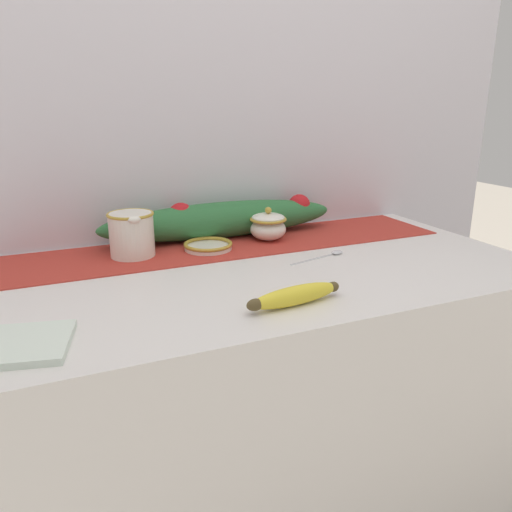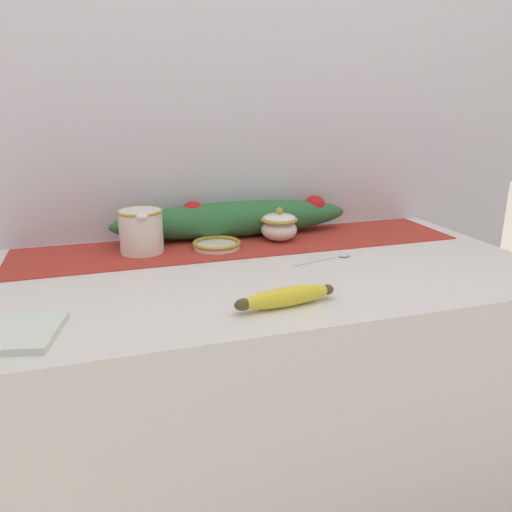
{
  "view_description": "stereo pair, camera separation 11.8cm",
  "coord_description": "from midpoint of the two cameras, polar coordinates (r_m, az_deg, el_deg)",
  "views": [
    {
      "loc": [
        -0.49,
        -1.09,
        1.27
      ],
      "look_at": [
        -0.04,
        -0.05,
        0.91
      ],
      "focal_mm": 35.0,
      "sensor_mm": 36.0,
      "label": 1
    },
    {
      "loc": [
        -0.38,
        -1.13,
        1.27
      ],
      "look_at": [
        -0.04,
        -0.05,
        0.91
      ],
      "focal_mm": 35.0,
      "sensor_mm": 36.0,
      "label": 2
    }
  ],
  "objects": [
    {
      "name": "countertop",
      "position": [
        1.46,
        -1.73,
        -17.54
      ],
      "size": [
        1.39,
        0.73,
        0.86
      ],
      "primitive_type": "cube",
      "color": "silver",
      "rests_on": "ground_plane"
    },
    {
      "name": "spoon",
      "position": [
        1.36,
        6.34,
        0.24
      ],
      "size": [
        0.18,
        0.06,
        0.01
      ],
      "rotation": [
        0.0,
        0.0,
        0.25
      ],
      "color": "silver",
      "rests_on": "countertop"
    },
    {
      "name": "small_dish",
      "position": [
        1.41,
        -7.89,
        1.14
      ],
      "size": [
        0.14,
        0.14,
        0.02
      ],
      "color": "white",
      "rests_on": "countertop"
    },
    {
      "name": "table_runner",
      "position": [
        1.46,
        -5.08,
        1.29
      ],
      "size": [
        1.28,
        0.28,
        0.0
      ],
      "primitive_type": "cube",
      "color": "#B23328",
      "rests_on": "countertop"
    },
    {
      "name": "cream_pitcher",
      "position": [
        1.38,
        -16.45,
        2.52
      ],
      "size": [
        0.12,
        0.14,
        0.12
      ],
      "color": "white",
      "rests_on": "countertop"
    },
    {
      "name": "sugar_bowl",
      "position": [
        1.48,
        -0.89,
        3.45
      ],
      "size": [
        0.11,
        0.11,
        0.1
      ],
      "color": "white",
      "rests_on": "countertop"
    },
    {
      "name": "napkin_stack",
      "position": [
        0.97,
        -28.31,
        -8.97
      ],
      "size": [
        0.18,
        0.18,
        0.01
      ],
      "primitive_type": "cube",
      "rotation": [
        0.0,
        0.0,
        -0.22
      ],
      "color": "silver",
      "rests_on": "countertop"
    },
    {
      "name": "banana",
      "position": [
        1.03,
        1.18,
        -4.61
      ],
      "size": [
        0.23,
        0.07,
        0.04
      ],
      "rotation": [
        0.0,
        0.0,
        0.12
      ],
      "color": "yellow",
      "rests_on": "countertop"
    },
    {
      "name": "poinsettia_garland",
      "position": [
        1.52,
        -6.09,
        4.2
      ],
      "size": [
        0.74,
        0.12,
        0.12
      ],
      "color": "#2D6B38",
      "rests_on": "countertop"
    },
    {
      "name": "back_wall",
      "position": [
        1.56,
        -7.47,
        14.84
      ],
      "size": [
        2.19,
        0.04,
        2.4
      ],
      "primitive_type": "cube",
      "color": "silver",
      "rests_on": "ground_plane"
    }
  ]
}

